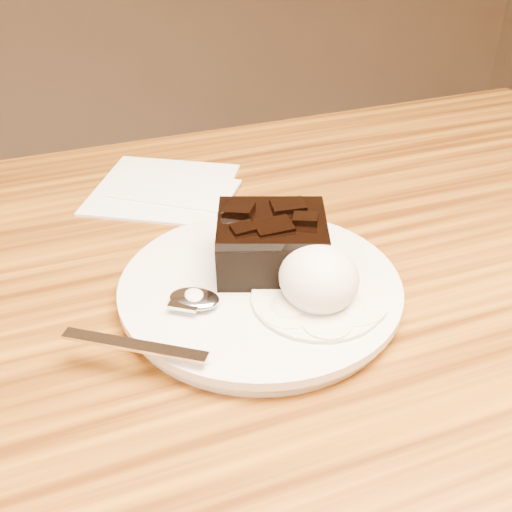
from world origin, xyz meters
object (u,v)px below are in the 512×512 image
object	(u,v)px
ice_cream_scoop	(319,278)
spoon	(194,301)
plate	(260,291)
brownie	(271,246)
napkin	(163,188)

from	to	relation	value
ice_cream_scoop	spoon	size ratio (longest dim) A/B	0.41
plate	ice_cream_scoop	world-z (taller)	ice_cream_scoop
plate	ice_cream_scoop	xyz separation A→B (m)	(0.03, -0.04, 0.03)
plate	brownie	xyz separation A→B (m)	(0.02, 0.02, 0.03)
ice_cream_scoop	napkin	size ratio (longest dim) A/B	0.45
ice_cream_scoop	napkin	distance (m)	0.28
brownie	spoon	bearing A→B (deg)	-159.53
ice_cream_scoop	spoon	bearing A→B (deg)	162.51
plate	spoon	distance (m)	0.06
plate	brownie	bearing A→B (deg)	46.47
plate	brownie	world-z (taller)	brownie
plate	napkin	bearing A→B (deg)	96.97
spoon	napkin	distance (m)	0.25
brownie	ice_cream_scoop	world-z (taller)	ice_cream_scoop
ice_cream_scoop	brownie	bearing A→B (deg)	105.69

